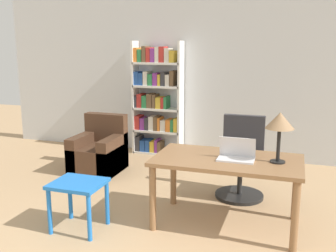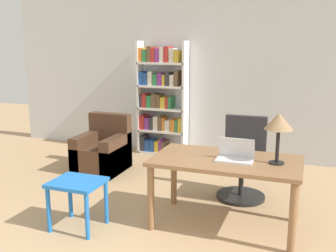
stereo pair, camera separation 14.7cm
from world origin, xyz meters
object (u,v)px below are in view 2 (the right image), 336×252
(armchair, at_px, (103,152))
(table_lamp, at_px, (279,123))
(laptop, at_px, (235,156))
(bookshelf, at_px, (160,100))
(side_table_blue, at_px, (77,190))
(office_chair, at_px, (243,162))
(desk, at_px, (226,168))

(armchair, bearing_deg, table_lamp, -24.05)
(laptop, distance_m, bookshelf, 2.91)
(laptop, bearing_deg, side_table_blue, -159.81)
(bookshelf, bearing_deg, table_lamp, -47.56)
(table_lamp, xyz_separation_m, side_table_blue, (-1.90, -0.58, -0.71))
(laptop, relative_size, office_chair, 0.37)
(desk, relative_size, side_table_blue, 2.91)
(laptop, xyz_separation_m, side_table_blue, (-1.50, -0.55, -0.36))
(laptop, distance_m, armchair, 2.54)
(armchair, bearing_deg, laptop, -28.52)
(desk, distance_m, side_table_blue, 1.53)
(desk, bearing_deg, side_table_blue, -158.03)
(desk, xyz_separation_m, bookshelf, (-1.62, 2.33, 0.31))
(desk, relative_size, table_lamp, 2.98)
(side_table_blue, relative_size, bookshelf, 0.27)
(desk, relative_size, bookshelf, 0.78)
(bookshelf, bearing_deg, laptop, -53.85)
(office_chair, bearing_deg, desk, -92.05)
(desk, distance_m, laptop, 0.17)
(table_lamp, height_order, bookshelf, bookshelf)
(office_chair, distance_m, side_table_blue, 2.04)
(table_lamp, bearing_deg, side_table_blue, -162.87)
(office_chair, xyz_separation_m, bookshelf, (-1.65, 1.46, 0.49))
(laptop, height_order, office_chair, office_chair)
(laptop, bearing_deg, office_chair, 93.85)
(table_lamp, height_order, side_table_blue, table_lamp)
(laptop, bearing_deg, table_lamp, 4.86)
(laptop, xyz_separation_m, armchair, (-2.19, 1.19, -0.50))
(table_lamp, relative_size, office_chair, 0.50)
(desk, bearing_deg, table_lamp, 2.05)
(desk, xyz_separation_m, table_lamp, (0.49, 0.02, 0.50))
(desk, distance_m, table_lamp, 0.70)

